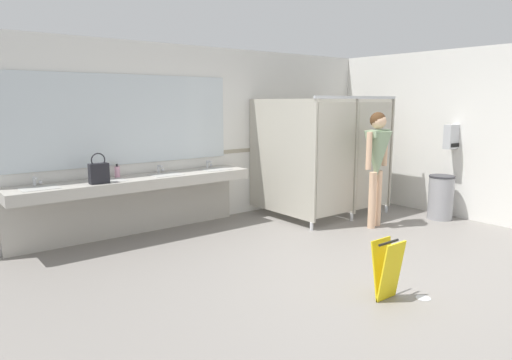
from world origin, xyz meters
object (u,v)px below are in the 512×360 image
Objects in this scene: paper_towel_dispenser_upper at (453,137)px; soap_dispenser at (117,172)px; handbag at (99,172)px; trash_bin at (441,197)px; person_standing at (377,155)px; wet_floor_sign at (387,269)px.

soap_dispenser is at bearing 155.44° from paper_towel_dispenser_upper.
paper_towel_dispenser_upper is at bearing -19.83° from handbag.
soap_dispenser is (-4.42, 2.13, 0.57)m from trash_bin.
person_standing is 3.67m from soap_dispenser.
handbag reaches higher than soap_dispenser.
paper_towel_dispenser_upper is 5.34m from handbag.
wet_floor_sign is at bearing -158.88° from paper_towel_dispenser_upper.
person_standing reaches higher than soap_dispenser.
wet_floor_sign is (1.59, -3.13, -0.69)m from handbag.
wet_floor_sign is (-3.43, -1.33, -1.00)m from paper_towel_dispenser_upper.
person_standing is at bearing -22.25° from handbag.
handbag is 3.58m from wet_floor_sign.
trash_bin is 5.14m from handbag.
paper_towel_dispenser_upper is at bearing -24.56° from soap_dispenser.
handbag is 0.48m from soap_dispenser.
handbag is at bearing 116.83° from wet_floor_sign.
soap_dispenser is (0.36, 0.32, -0.06)m from handbag.
soap_dispenser is (-3.21, 1.78, -0.16)m from person_standing.
person_standing is at bearing 166.42° from paper_towel_dispenser_upper.
soap_dispenser is 3.72m from wet_floor_sign.
trash_bin is at bearing 22.58° from wet_floor_sign.
paper_towel_dispenser_upper is 0.68× the size of wet_floor_sign.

